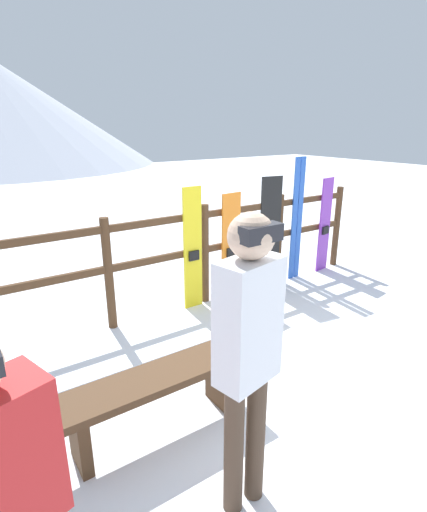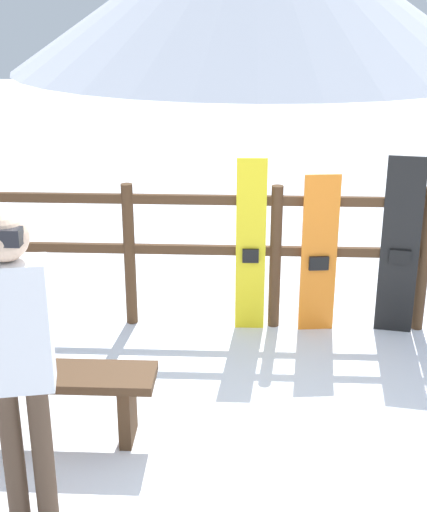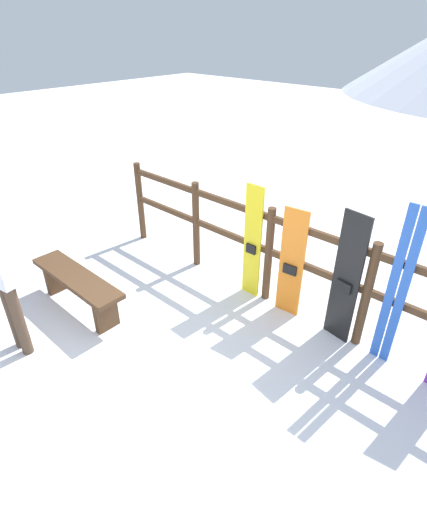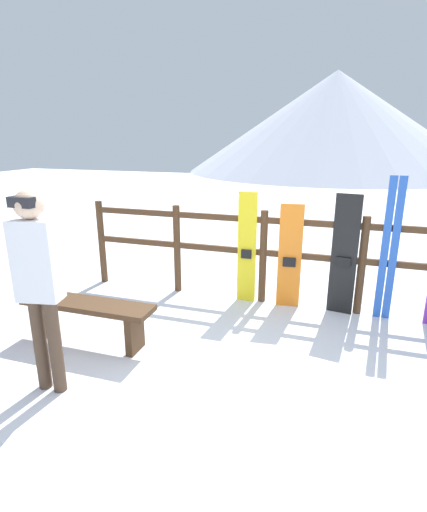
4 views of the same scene
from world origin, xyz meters
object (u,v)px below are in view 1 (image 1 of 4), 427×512
snowboard_black_stripe (270,233)px  snowboard_purple (325,226)px  bench (155,390)px  snowboard_yellow (193,249)px  ski_pair_blue (297,220)px  person_white (248,344)px  snowboard_orange (231,247)px

snowboard_black_stripe → snowboard_purple: (1.13, -0.00, -0.05)m
bench → snowboard_yellow: snowboard_yellow is taller
ski_pair_blue → snowboard_purple: bearing=-0.3°
person_white → ski_pair_blue: person_white is taller
person_white → snowboard_orange: bearing=54.9°
snowboard_black_stripe → snowboard_purple: size_ratio=1.07×
bench → snowboard_purple: bearing=24.4°
person_white → snowboard_black_stripe: size_ratio=1.17×
bench → ski_pair_blue: (3.15, 1.71, 0.52)m
snowboard_black_stripe → ski_pair_blue: 0.53m
snowboard_yellow → ski_pair_blue: bearing=0.1°
bench → person_white: (0.17, -0.83, 0.73)m
snowboard_orange → ski_pair_blue: size_ratio=0.78×
snowboard_yellow → snowboard_orange: snowboard_yellow is taller
snowboard_orange → ski_pair_blue: 1.21m
snowboard_orange → snowboard_black_stripe: 0.68m
person_white → snowboard_black_stripe: person_white is taller
ski_pair_blue → snowboard_purple: 0.64m
snowboard_purple → snowboard_black_stripe: bearing=180.0°
snowboard_orange → snowboard_purple: 1.81m
snowboard_orange → person_white: bearing=-125.1°
snowboard_purple → snowboard_orange: bearing=-180.0°
person_white → snowboard_yellow: person_white is taller
snowboard_orange → snowboard_purple: bearing=0.0°
snowboard_orange → snowboard_purple: (1.81, 0.00, 0.03)m
snowboard_black_stripe → snowboard_purple: snowboard_black_stripe is taller
snowboard_orange → ski_pair_blue: ski_pair_blue is taller
snowboard_yellow → snowboard_purple: (2.39, -0.00, -0.04)m
snowboard_yellow → ski_pair_blue: 1.78m
ski_pair_blue → snowboard_purple: size_ratio=1.23×
snowboard_yellow → snowboard_black_stripe: (1.26, 0.00, 0.01)m
snowboard_orange → snowboard_yellow: bearing=180.0°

